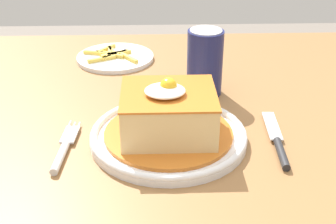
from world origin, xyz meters
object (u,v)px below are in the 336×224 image
Objects in this scene: soda_can at (205,62)px; side_plate_fries at (115,57)px; knife at (279,145)px; main_plate at (168,135)px; fork at (63,150)px.

soda_can reaches higher than side_plate_fries.
soda_can is 0.26m from side_plate_fries.
side_plate_fries is (-0.18, 0.17, -0.06)m from soda_can.
side_plate_fries is (-0.28, 0.37, -0.00)m from knife.
side_plate_fries is at bearing 126.44° from knife.
main_plate is 1.48× the size of knife.
soda_can is at bearing 40.94° from fork.
side_plate_fries reaches higher than knife.
soda_can reaches higher than knife.
fork is 0.31m from soda_can.
side_plate_fries is at bearing 82.26° from fork.
knife is 0.46m from side_plate_fries.
main_plate is at bearing -72.62° from side_plate_fries.
knife is at bearing 0.43° from fork.
knife is 0.23m from soda_can.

